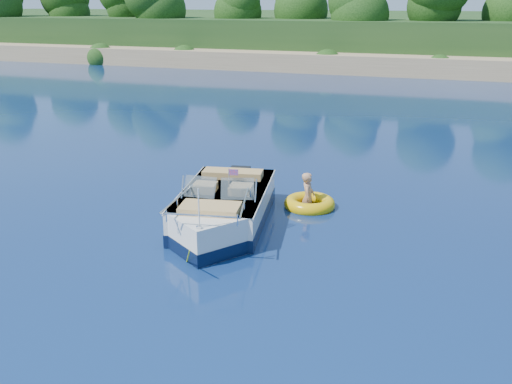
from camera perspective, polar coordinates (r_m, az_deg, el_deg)
ground at (r=13.02m, az=6.69°, el=-7.22°), size 160.00×160.00×0.00m
shoreline at (r=75.42m, az=18.27°, el=14.16°), size 170.00×59.00×6.00m
treeline at (r=52.54m, az=17.82°, el=17.66°), size 150.00×7.12×8.19m
motorboat at (r=14.93m, az=-3.41°, el=-2.00°), size 2.90×6.06×2.04m
tow_tube at (r=16.44m, az=5.38°, el=-1.18°), size 1.51×1.51×0.39m
boy at (r=16.56m, az=5.19°, el=-1.39°), size 0.54×0.90×1.65m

